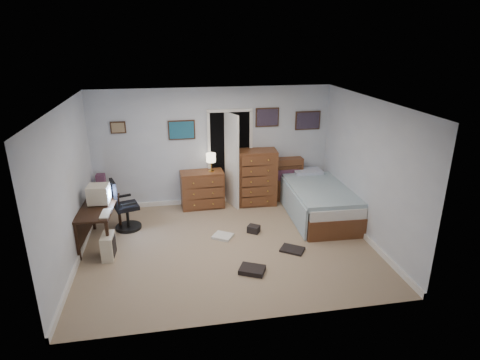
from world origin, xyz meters
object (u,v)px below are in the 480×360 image
Objects in this scene: low_dresser at (202,189)px; computer_desk at (94,215)px; office_chair at (124,210)px; tall_dresser at (257,177)px; bed at (318,200)px.

computer_desk is at bearing -150.59° from low_dresser.
office_chair is at bearing 49.05° from computer_desk.
bed is (1.09, -0.84, -0.27)m from tall_dresser.
office_chair is at bearing -179.01° from bed.
computer_desk is 0.67m from office_chair.
tall_dresser is 0.54× the size of bed.
bed is at bearing 8.50° from computer_desk.
low_dresser is 0.74× the size of tall_dresser.
low_dresser is (1.55, 0.80, 0.01)m from office_chair.
computer_desk is 0.56× the size of bed.
office_chair is 0.83× the size of tall_dresser.
tall_dresser is 1.40m from bed.
tall_dresser is (2.72, 0.78, 0.22)m from office_chair.
computer_desk is 2.37m from low_dresser.
computer_desk is at bearing -155.03° from tall_dresser.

